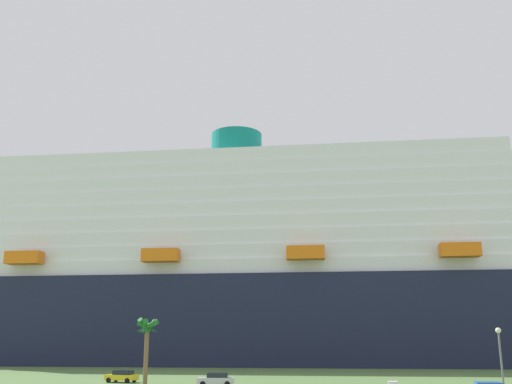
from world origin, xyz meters
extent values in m
plane|color=#4C6B38|center=(0.00, 30.00, 0.00)|extent=(600.00, 600.00, 0.00)
cube|color=#191E38|center=(15.61, 73.85, 9.72)|extent=(225.56, 42.27, 19.43)
cube|color=white|center=(15.61, 73.85, 21.08)|extent=(198.53, 38.64, 3.30)
cube|color=white|center=(11.12, 73.73, 24.38)|extent=(189.32, 37.49, 3.30)
cube|color=white|center=(6.62, 73.60, 27.69)|extent=(178.26, 36.52, 3.30)
cube|color=white|center=(2.13, 73.48, 30.99)|extent=(172.42, 35.69, 3.30)
cube|color=white|center=(-2.36, 73.36, 34.29)|extent=(162.69, 34.61, 3.30)
cube|color=white|center=(-6.85, 73.24, 37.59)|extent=(153.92, 33.69, 3.30)
cube|color=white|center=(-11.34, 73.12, 40.90)|extent=(146.57, 33.00, 3.30)
cube|color=white|center=(-15.83, 73.00, 44.20)|extent=(139.76, 32.19, 3.30)
cube|color=white|center=(-20.33, 72.87, 47.50)|extent=(131.55, 31.55, 3.30)
cylinder|color=#0C7266|center=(-18.08, 72.94, 53.23)|extent=(13.38, 13.38, 8.15)
cube|color=orange|center=(-62.49, 52.90, 23.39)|extent=(8.08, 3.42, 2.80)
cube|color=orange|center=(-31.05, 53.75, 23.39)|extent=(8.08, 3.42, 2.80)
cube|color=orange|center=(0.40, 54.60, 23.39)|extent=(8.08, 3.42, 2.80)
cube|color=orange|center=(31.84, 55.45, 23.39)|extent=(8.08, 3.42, 2.80)
cylinder|color=brown|center=(-17.45, 7.56, 3.54)|extent=(0.57, 0.57, 7.08)
cone|color=#1E6628|center=(-17.06, 7.50, 7.18)|extent=(1.10, 2.94, 2.21)
cone|color=#1E6628|center=(-17.16, 7.83, 7.18)|extent=(2.56, 2.66, 1.84)
cone|color=#1E6628|center=(-17.51, 7.96, 7.18)|extent=(3.06, 1.13, 1.85)
cone|color=#1E6628|center=(-17.83, 7.69, 7.18)|extent=(1.56, 2.74, 2.51)
cone|color=#1E6628|center=(-17.81, 7.39, 7.18)|extent=(1.87, 2.87, 2.23)
cone|color=#1E6628|center=(-17.56, 7.17, 7.18)|extent=(3.08, 1.45, 1.81)
cone|color=#1E6628|center=(-17.23, 7.23, 7.18)|extent=(2.76, 2.21, 2.18)
sphere|color=#1E6628|center=(-17.45, 7.56, 7.08)|extent=(1.10, 1.10, 1.10)
cylinder|color=slate|center=(23.43, -4.04, 3.16)|extent=(0.20, 0.20, 6.31)
sphere|color=#F9F2CC|center=(23.43, -4.04, 6.56)|extent=(0.56, 0.56, 0.56)
cube|color=yellow|center=(-22.24, 11.78, 0.68)|extent=(4.54, 2.54, 0.70)
cube|color=#1E232D|center=(-22.02, 11.74, 1.31)|extent=(2.64, 2.07, 0.55)
cylinder|color=black|center=(-23.78, 11.04, 0.33)|extent=(0.69, 0.32, 0.66)
cylinder|color=black|center=(-23.49, 12.94, 0.33)|extent=(0.69, 0.32, 0.66)
cylinder|color=black|center=(-20.98, 10.61, 0.33)|extent=(0.69, 0.32, 0.66)
cylinder|color=black|center=(-20.69, 12.51, 0.33)|extent=(0.69, 0.32, 0.66)
cube|color=silver|center=(-8.22, 7.57, 0.68)|extent=(4.82, 2.44, 0.70)
cube|color=#1E232D|center=(-7.99, 7.60, 1.31)|extent=(2.78, 1.99, 0.55)
cylinder|color=black|center=(-9.61, 6.45, 0.33)|extent=(0.68, 0.31, 0.66)
cylinder|color=black|center=(-9.85, 8.29, 0.33)|extent=(0.68, 0.31, 0.66)
cylinder|color=black|center=(-6.59, 6.86, 0.33)|extent=(0.68, 0.31, 0.66)
cylinder|color=black|center=(-6.83, 8.69, 0.33)|extent=(0.68, 0.31, 0.66)
camera|label=1|loc=(8.23, -67.10, 5.67)|focal=40.66mm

